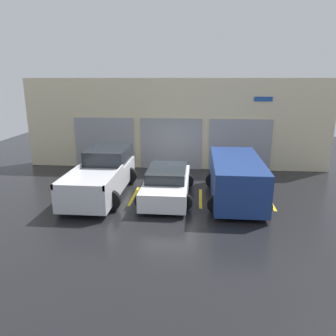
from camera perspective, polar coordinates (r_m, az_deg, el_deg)
ground_plane at (r=14.79m, az=0.34°, el=-3.13°), size 28.00×28.00×0.00m
shophouse_building at (r=17.47m, az=1.25°, el=7.53°), size 16.04×0.68×4.71m
pickup_truck at (r=13.96m, az=-11.35°, el=-1.12°), size 2.41×5.14×1.72m
sedan_white at (r=13.26m, az=-0.19°, el=-2.69°), size 2.13×4.20×1.22m
sedan_side at (r=13.18m, az=11.75°, el=-1.69°), size 2.30×4.64×1.67m
parking_stripe_far_left at (r=14.39m, az=-16.76°, el=-4.34°), size 0.12×2.20×0.01m
parking_stripe_left at (r=13.62m, az=-5.96°, el=-4.87°), size 0.12×2.20×0.01m
parking_stripe_centre at (r=13.38m, az=5.68°, el=-5.24°), size 0.12×2.20×0.01m
parking_stripe_right at (r=13.69m, az=17.27°, el=-5.40°), size 0.12×2.20×0.01m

